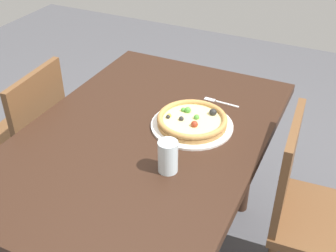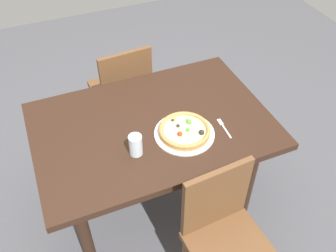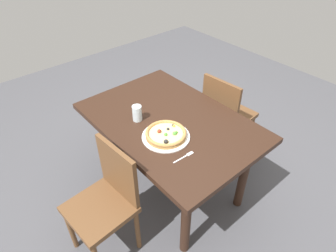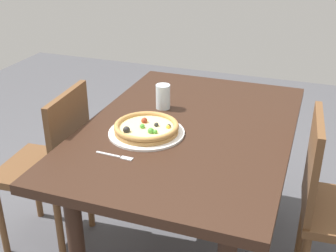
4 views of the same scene
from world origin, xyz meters
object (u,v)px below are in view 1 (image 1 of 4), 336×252
at_px(pizza, 192,120).
at_px(drinking_glass, 168,156).
at_px(plate, 192,125).
at_px(chair_far, 26,141).
at_px(dining_table, 144,153).
at_px(fork, 218,102).
at_px(chair_near, 310,211).

distance_m(pizza, drinking_glass, 0.30).
distance_m(plate, drinking_glass, 0.30).
xyz_separation_m(chair_far, plate, (0.12, -0.84, 0.27)).
bearing_deg(dining_table, drinking_glass, -130.83).
height_order(pizza, fork, pizza).
bearing_deg(plate, chair_far, 98.38).
distance_m(dining_table, pizza, 0.24).
bearing_deg(chair_near, chair_far, -88.69).
relative_size(dining_table, drinking_glass, 11.07).
xyz_separation_m(dining_table, chair_near, (0.14, -0.68, -0.16)).
bearing_deg(pizza, plate, -178.67).
xyz_separation_m(dining_table, plate, (0.14, -0.16, 0.10)).
bearing_deg(drinking_glass, plate, 6.07).
height_order(fork, drinking_glass, drinking_glass).
xyz_separation_m(dining_table, drinking_glass, (-0.16, -0.19, 0.16)).
bearing_deg(fork, plate, 84.98).
bearing_deg(fork, chair_near, 157.85).
relative_size(plate, drinking_glass, 2.75).
xyz_separation_m(chair_near, chair_far, (-0.13, 1.36, 0.00)).
height_order(dining_table, plate, plate).
height_order(chair_near, fork, chair_near).
distance_m(dining_table, drinking_glass, 0.29).
bearing_deg(pizza, dining_table, 131.14).
distance_m(dining_table, plate, 0.23).
distance_m(plate, pizza, 0.03).
bearing_deg(plate, fork, -7.83).
bearing_deg(plate, drinking_glass, -173.93).
relative_size(chair_near, drinking_glass, 7.23).
bearing_deg(pizza, drinking_glass, -173.94).
distance_m(chair_far, pizza, 0.90).
bearing_deg(drinking_glass, pizza, 6.06).
xyz_separation_m(chair_far, drinking_glass, (-0.17, -0.87, 0.32)).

